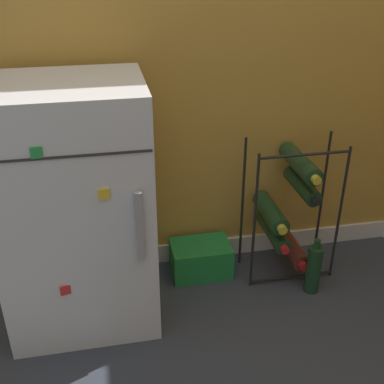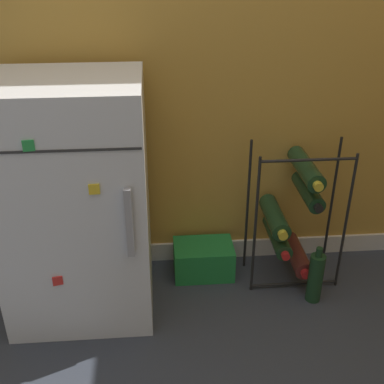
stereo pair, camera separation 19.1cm
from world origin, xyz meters
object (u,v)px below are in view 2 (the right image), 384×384
mini_fridge (76,203)px  wine_rack (292,215)px  loose_bottle_floor (315,277)px  soda_box (203,259)px

mini_fridge → wine_rack: size_ratio=1.50×
wine_rack → loose_bottle_floor: size_ratio=2.42×
wine_rack → mini_fridge: bearing=-173.3°
mini_fridge → wine_rack: mini_fridge is taller
mini_fridge → loose_bottle_floor: mini_fridge is taller
mini_fridge → soda_box: mini_fridge is taller
mini_fridge → loose_bottle_floor: 1.03m
wine_rack → soda_box: bearing=171.8°
wine_rack → loose_bottle_floor: (0.07, -0.17, -0.21)m
loose_bottle_floor → mini_fridge: bearing=176.1°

